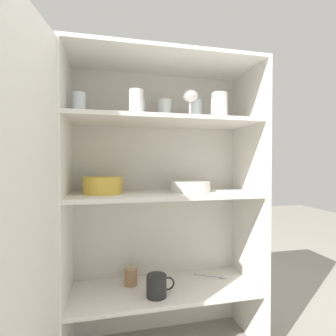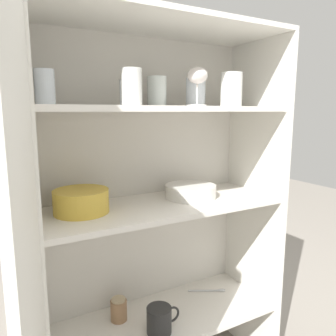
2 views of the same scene
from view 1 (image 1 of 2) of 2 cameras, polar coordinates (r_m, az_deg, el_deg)
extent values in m
cube|color=silver|center=(1.54, -2.21, -7.45)|extent=(0.97, 0.02, 1.47)
cube|color=white|center=(1.34, -21.37, -8.77)|extent=(0.02, 0.39, 1.47)
cube|color=white|center=(1.53, 17.18, -7.53)|extent=(0.02, 0.39, 1.47)
cube|color=white|center=(1.43, -0.77, 22.11)|extent=(0.97, 0.39, 0.02)
cube|color=silver|center=(1.49, -0.75, -24.94)|extent=(0.94, 0.35, 0.02)
cube|color=silver|center=(1.35, -0.76, -5.82)|extent=(0.94, 0.35, 0.02)
cube|color=silver|center=(1.35, -0.76, 10.13)|extent=(0.94, 0.35, 0.02)
cube|color=silver|center=(0.94, -28.55, -13.13)|extent=(0.10, 0.48, 1.47)
cylinder|color=white|center=(1.27, -6.91, 13.93)|extent=(0.07, 0.07, 0.12)
cylinder|color=white|center=(1.36, -6.34, 12.51)|extent=(0.06, 0.06, 0.09)
cylinder|color=white|center=(1.38, 11.08, 13.09)|extent=(0.08, 0.08, 0.13)
cylinder|color=white|center=(1.34, -18.74, 12.99)|extent=(0.06, 0.06, 0.11)
cylinder|color=white|center=(1.45, 5.85, 12.24)|extent=(0.08, 0.08, 0.12)
cylinder|color=white|center=(1.44, -0.79, 12.34)|extent=(0.08, 0.08, 0.11)
cylinder|color=silver|center=(1.33, 4.83, 10.86)|extent=(0.07, 0.07, 0.01)
cylinder|color=silver|center=(1.34, 4.83, 12.58)|extent=(0.01, 0.01, 0.08)
ellipsoid|color=silver|center=(1.35, 4.83, 15.42)|extent=(0.08, 0.08, 0.06)
cylinder|color=silver|center=(1.40, 4.86, -4.96)|extent=(0.21, 0.21, 0.01)
cylinder|color=silver|center=(1.40, 4.86, -4.59)|extent=(0.21, 0.21, 0.01)
cylinder|color=silver|center=(1.40, 4.86, -4.23)|extent=(0.21, 0.21, 0.01)
cylinder|color=silver|center=(1.40, 4.86, -3.86)|extent=(0.21, 0.21, 0.01)
cylinder|color=silver|center=(1.40, 4.86, -3.49)|extent=(0.21, 0.21, 0.01)
cylinder|color=silver|center=(1.40, 4.86, -3.13)|extent=(0.21, 0.21, 0.01)
cylinder|color=gold|center=(1.35, -14.00, -3.65)|extent=(0.19, 0.19, 0.08)
torus|color=gold|center=(1.34, -14.01, -2.05)|extent=(0.19, 0.19, 0.01)
cylinder|color=black|center=(1.38, -2.53, -24.25)|extent=(0.10, 0.10, 0.10)
torus|color=black|center=(1.39, 0.07, -23.85)|extent=(0.07, 0.01, 0.07)
cylinder|color=#99704C|center=(1.51, -8.09, -22.40)|extent=(0.07, 0.07, 0.09)
cylinder|color=tan|center=(1.49, -8.10, -20.72)|extent=(0.06, 0.06, 0.01)
cylinder|color=silver|center=(1.62, 8.72, -22.15)|extent=(0.14, 0.08, 0.01)
ellipsoid|color=silver|center=(1.61, 11.77, -22.19)|extent=(0.04, 0.04, 0.01)
camera|label=2|loc=(0.42, -68.39, 29.56)|focal=35.00mm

